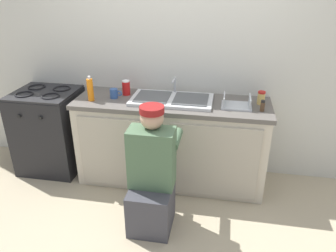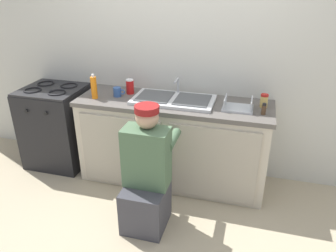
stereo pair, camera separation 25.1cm
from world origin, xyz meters
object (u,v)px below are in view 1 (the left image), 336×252
(coffee_mug, at_px, (114,93))
(soap_bottle_orange, at_px, (90,90))
(stove_range, at_px, (50,130))
(condiment_jar, at_px, (261,98))
(soda_cup_red, at_px, (126,88))
(sink_double_basin, at_px, (172,99))
(plumber_person, at_px, (152,180))
(dish_rack_tray, at_px, (236,104))
(spice_bottle_pepper, at_px, (263,106))

(coffee_mug, relative_size, soap_bottle_orange, 0.50)
(stove_range, xyz_separation_m, coffee_mug, (0.79, -0.01, 0.49))
(stove_range, relative_size, coffee_mug, 7.32)
(condiment_jar, distance_m, soap_bottle_orange, 1.65)
(stove_range, relative_size, soda_cup_red, 6.07)
(sink_double_basin, bearing_deg, soda_cup_red, 168.79)
(soda_cup_red, bearing_deg, plumber_person, -61.60)
(sink_double_basin, xyz_separation_m, coffee_mug, (-0.58, -0.02, 0.03))
(sink_double_basin, height_order, coffee_mug, sink_double_basin)
(soap_bottle_orange, bearing_deg, dish_rack_tray, 3.56)
(coffee_mug, bearing_deg, condiment_jar, 3.55)
(soda_cup_red, height_order, coffee_mug, soda_cup_red)
(soda_cup_red, height_order, dish_rack_tray, soda_cup_red)
(stove_range, xyz_separation_m, spice_bottle_pepper, (2.23, -0.10, 0.49))
(coffee_mug, distance_m, dish_rack_tray, 1.21)
(sink_double_basin, relative_size, coffee_mug, 6.35)
(soda_cup_red, xyz_separation_m, spice_bottle_pepper, (1.35, -0.20, -0.02))
(plumber_person, xyz_separation_m, soda_cup_red, (-0.45, 0.83, 0.51))
(spice_bottle_pepper, distance_m, dish_rack_tray, 0.24)
(soda_cup_red, relative_size, spice_bottle_pepper, 1.45)
(soda_cup_red, bearing_deg, spice_bottle_pepper, -8.59)
(stove_range, relative_size, dish_rack_tray, 3.29)
(plumber_person, bearing_deg, sink_double_basin, 86.65)
(plumber_person, xyz_separation_m, condiment_jar, (0.90, 0.81, 0.50))
(sink_double_basin, height_order, condiment_jar, sink_double_basin)
(dish_rack_tray, bearing_deg, spice_bottle_pepper, -15.32)
(stove_range, xyz_separation_m, soap_bottle_orange, (0.59, -0.13, 0.56))
(spice_bottle_pepper, relative_size, coffee_mug, 0.83)
(plumber_person, distance_m, coffee_mug, 1.02)
(soap_bottle_orange, bearing_deg, condiment_jar, 7.06)
(spice_bottle_pepper, height_order, dish_rack_tray, dish_rack_tray)
(sink_double_basin, height_order, spice_bottle_pepper, sink_double_basin)
(sink_double_basin, relative_size, condiment_jar, 6.25)
(spice_bottle_pepper, xyz_separation_m, coffee_mug, (-1.44, 0.09, -0.00))
(spice_bottle_pepper, distance_m, soap_bottle_orange, 1.64)
(sink_double_basin, height_order, soda_cup_red, sink_double_basin)
(stove_range, bearing_deg, soda_cup_red, 6.48)
(stove_range, distance_m, condiment_jar, 2.29)
(sink_double_basin, bearing_deg, spice_bottle_pepper, -7.07)
(stove_range, bearing_deg, condiment_jar, 1.91)
(plumber_person, bearing_deg, dish_rack_tray, 45.90)
(soda_cup_red, height_order, soap_bottle_orange, soap_bottle_orange)
(plumber_person, relative_size, coffee_mug, 8.76)
(soda_cup_red, relative_size, coffee_mug, 1.21)
(dish_rack_tray, bearing_deg, soda_cup_red, 172.83)
(spice_bottle_pepper, xyz_separation_m, soap_bottle_orange, (-1.64, -0.02, 0.06))
(soda_cup_red, bearing_deg, dish_rack_tray, -7.17)
(dish_rack_tray, height_order, soap_bottle_orange, soap_bottle_orange)
(soda_cup_red, bearing_deg, soap_bottle_orange, -141.92)
(soap_bottle_orange, bearing_deg, sink_double_basin, 9.48)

